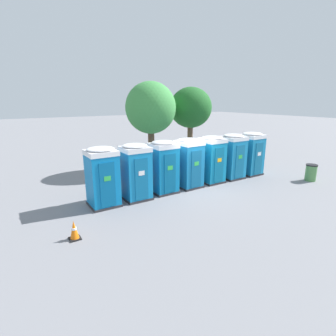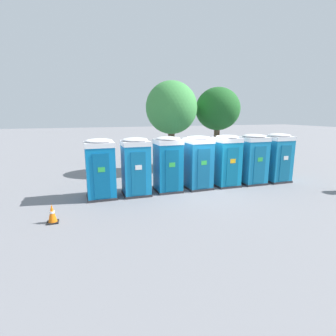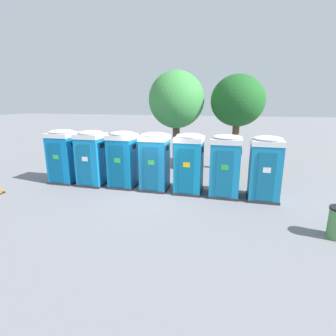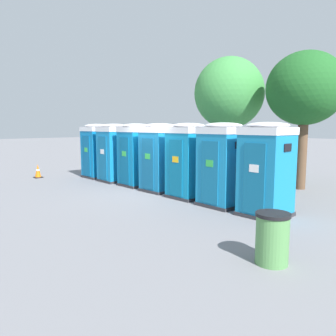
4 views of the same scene
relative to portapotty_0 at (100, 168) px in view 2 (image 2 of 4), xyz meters
name	(u,v)px [view 2 (image 2 of 4)]	position (x,y,z in m)	size (l,w,h in m)	color
ground_plane	(200,189)	(4.53, -0.24, -1.28)	(120.00, 120.00, 0.00)	slate
portapotty_0	(100,168)	(0.00, 0.00, 0.00)	(1.21, 1.21, 2.54)	#2D2D33
portapotty_1	(136,166)	(1.51, -0.04, 0.00)	(1.19, 1.22, 2.54)	#2D2D33
portapotty_2	(168,164)	(3.02, 0.03, 0.00)	(1.18, 1.21, 2.54)	#2D2D33
portapotty_3	(198,162)	(4.53, -0.01, 0.00)	(1.20, 1.22, 2.54)	#2D2D33
portapotty_4	(226,160)	(6.04, -0.05, 0.00)	(1.17, 1.21, 2.54)	#2D2D33
portapotty_5	(253,159)	(7.55, -0.11, 0.00)	(1.25, 1.22, 2.54)	#2D2D33
portapotty_6	(277,157)	(9.06, -0.15, 0.00)	(1.21, 1.21, 2.54)	#2D2D33
street_tree_0	(218,110)	(7.92, 4.30, 2.52)	(2.87, 2.87, 5.22)	brown
street_tree_1	(171,108)	(4.62, 4.01, 2.57)	(3.07, 3.07, 5.46)	brown
traffic_cone	(52,214)	(-1.78, -2.18, -0.97)	(0.36, 0.36, 0.64)	black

